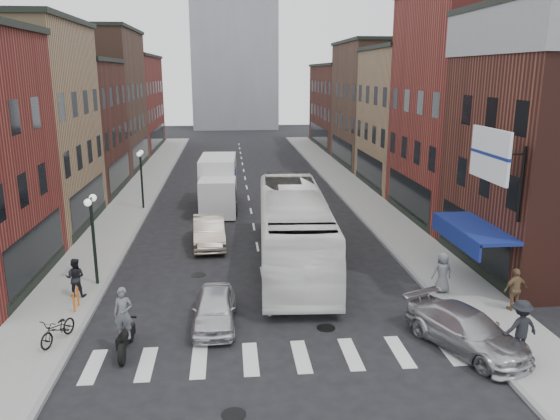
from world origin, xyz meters
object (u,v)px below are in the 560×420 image
Objects in this scene: bike_rack at (76,299)px; sedan_left_near at (215,309)px; streetlamp_far at (141,168)px; ped_right_a at (520,327)px; motorcycle_rider at (124,323)px; ped_right_c at (442,272)px; billboard_sign at (492,156)px; transit_bus at (293,228)px; curb_car at (467,330)px; ped_left_solo at (75,277)px; streetlamp_near at (92,223)px; box_truck at (218,184)px; ped_right_b at (515,289)px; parked_bicycle at (58,329)px; sedan_left_far at (209,232)px.

bike_rack is 5.72m from sedan_left_near.
streetlamp_far is 26.71m from ped_right_a.
ped_right_c is at bearing 24.67° from motorcycle_rider.
billboard_sign is 0.28× the size of transit_bus.
curb_car is at bearing -120.73° from billboard_sign.
streetlamp_far is at bearing 89.31° from bike_rack.
billboard_sign reaches higher than sedan_left_near.
ped_left_solo is at bearing 154.44° from sedan_left_near.
streetlamp_near is at bearing -90.00° from streetlamp_far.
sedan_left_near is at bearing 39.98° from motorcycle_rider.
box_truck reaches higher than ped_right_b.
streetlamp_far is 22.21m from ped_right_c.
transit_bus is at bearing 61.05° from sedan_left_near.
box_truck is 16.53m from ped_left_solo.
box_truck is 0.60× the size of transit_bus.
billboard_sign is 2.23× the size of ped_left_solo.
box_truck is 4.48× the size of parked_bicycle.
ped_right_c is at bearing 12.86° from sedan_left_near.
motorcycle_rider is (2.33, -20.20, -1.80)m from streetlamp_far.
streetlamp_near is at bearing 109.78° from parked_bicycle.
sedan_left_near is at bearing -175.49° from billboard_sign.
sedan_left_far is at bearing -48.58° from ped_right_b.
sedan_left_far is 12.84m from ped_right_c.
parked_bicycle is (-14.00, 1.59, -0.07)m from curb_car.
curb_car is (8.62, -2.66, 0.02)m from sedan_left_near.
ped_right_a is 5.37m from ped_right_c.
sedan_left_far is at bearing 102.58° from curb_car.
bike_rack is 0.46× the size of ped_right_b.
ped_right_b is (12.22, -9.98, 0.23)m from sedan_left_far.
ped_right_a is (-0.61, -4.27, -5.03)m from billboard_sign.
parked_bicycle is (0.10, -2.72, 0.07)m from bike_rack.
motorcycle_rider is 3.51m from sedan_left_near.
ped_right_b reaches higher than sedan_left_near.
billboard_sign reaches higher than box_truck.
ped_right_b is at bearing -42.64° from billboard_sign.
sedan_left_far is at bearing 86.08° from motorcycle_rider.
streetlamp_near reaches higher than transit_bus.
curb_car is 4.04m from ped_right_b.
streetlamp_far is 5.33m from box_truck.
sedan_left_near is 9.90m from sedan_left_far.
ped_right_a is at bearing -62.63° from box_truck.
bike_rack is at bearing -15.11° from ped_right_b.
curb_car is at bearing -34.80° from ped_right_a.
ped_right_b is (1.62, 3.33, -0.09)m from ped_right_a.
ped_right_b is (17.00, -18.43, -1.90)m from streetlamp_far.
box_truck reaches higher than ped_right_c.
curb_car is (13.90, -21.01, -2.22)m from streetlamp_far.
streetlamp_near reaches higher than parked_bicycle.
sedan_left_far is at bearing 58.89° from bike_rack.
sedan_left_near is 2.27× the size of ped_right_b.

